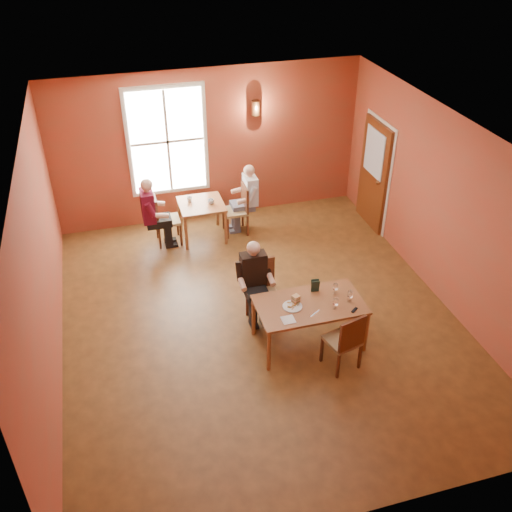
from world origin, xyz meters
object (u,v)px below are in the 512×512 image
object	(u,v)px
chair_diner_main	(264,294)
second_table	(202,220)
diner_white	(236,202)
chair_diner_white	(235,210)
chair_empty	(342,339)
chair_diner_maroon	(168,219)
diner_main	(264,289)
main_table	(309,323)
diner_maroon	(165,211)

from	to	relation	value
chair_diner_main	second_table	distance (m)	2.78
chair_diner_main	second_table	world-z (taller)	chair_diner_main
diner_white	chair_diner_white	bearing A→B (deg)	90.00
chair_empty	chair_diner_white	size ratio (longest dim) A/B	0.97
diner_white	chair_diner_maroon	size ratio (longest dim) A/B	1.31
diner_main	chair_diner_white	world-z (taller)	diner_main
diner_main	chair_diner_maroon	distance (m)	2.98
main_table	chair_diner_maroon	bearing A→B (deg)	114.64
main_table	chair_diner_maroon	size ratio (longest dim) A/B	1.56
chair_diner_main	diner_maroon	world-z (taller)	diner_maroon
second_table	diner_maroon	xyz separation A→B (m)	(-0.68, 0.00, 0.31)
second_table	chair_diner_maroon	world-z (taller)	chair_diner_maroon
chair_diner_white	chair_diner_maroon	size ratio (longest dim) A/B	0.99
chair_diner_main	chair_empty	xyz separation A→B (m)	(0.77, -1.22, -0.04)
second_table	main_table	bearing A→B (deg)	-75.04
diner_white	diner_maroon	size ratio (longest dim) A/B	0.96
diner_maroon	second_table	bearing A→B (deg)	90.00
chair_diner_white	diner_white	size ratio (longest dim) A/B	0.75
second_table	diner_maroon	bearing A→B (deg)	180.00
main_table	chair_empty	bearing A→B (deg)	-64.36
second_table	chair_diner_white	xyz separation A→B (m)	(0.65, 0.00, 0.13)
main_table	diner_maroon	bearing A→B (deg)	115.05
diner_main	chair_diner_white	size ratio (longest dim) A/B	1.31
chair_diner_maroon	chair_diner_main	bearing A→B (deg)	21.06
chair_diner_main	diner_white	world-z (taller)	diner_white
diner_maroon	diner_white	bearing A→B (deg)	90.00
chair_empty	second_table	distance (m)	4.14
main_table	chair_diner_main	distance (m)	0.83
chair_diner_maroon	diner_maroon	xyz separation A→B (m)	(-0.03, 0.00, 0.18)
chair_diner_main	chair_diner_white	xyz separation A→B (m)	(0.24, 2.75, -0.03)
chair_diner_main	diner_white	distance (m)	2.76
diner_main	diner_white	size ratio (longest dim) A/B	0.98
chair_diner_white	chair_empty	bearing A→B (deg)	-172.36
chair_empty	diner_maroon	xyz separation A→B (m)	(-1.86, 3.97, 0.20)
chair_diner_maroon	diner_maroon	distance (m)	0.18
diner_white	diner_maroon	distance (m)	1.36
chair_empty	chair_diner_white	world-z (taller)	chair_diner_white
chair_diner_main	chair_empty	world-z (taller)	chair_diner_main
main_table	chair_empty	xyz separation A→B (m)	(0.27, -0.57, 0.11)
second_table	diner_maroon	world-z (taller)	diner_maroon
chair_diner_white	diner_white	bearing A→B (deg)	-90.00
second_table	chair_empty	bearing A→B (deg)	-73.41
chair_diner_maroon	diner_main	bearing A→B (deg)	20.85
second_table	chair_diner_maroon	bearing A→B (deg)	180.00
chair_empty	second_table	xyz separation A→B (m)	(-1.18, 3.97, -0.11)
main_table	diner_main	world-z (taller)	diner_main
chair_diner_white	diner_white	world-z (taller)	diner_white
diner_white	second_table	bearing A→B (deg)	90.00
chair_diner_white	main_table	bearing A→B (deg)	-175.66
chair_diner_main	second_table	size ratio (longest dim) A/B	1.26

